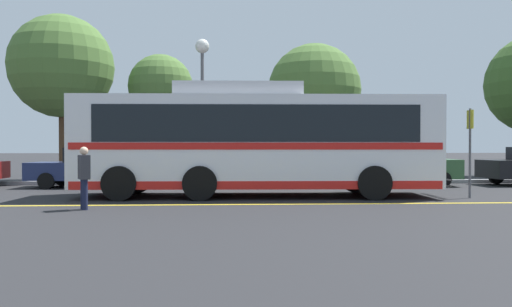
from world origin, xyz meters
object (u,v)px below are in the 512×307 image
(tree_0, at_px, (314,90))
(tree_3, at_px, (161,87))
(bus_stop_sign, at_px, (470,142))
(street_lamp, at_px, (202,70))
(parked_car_2, at_px, (259,167))
(parked_car_3, at_px, (401,166))
(parked_car_1, at_px, (93,168))
(tree_1, at_px, (62,67))
(transit_bus, at_px, (256,140))
(pedestrian_0, at_px, (84,174))

(tree_0, distance_m, tree_3, 7.44)
(bus_stop_sign, xyz_separation_m, street_lamp, (-8.36, 6.61, 3.09))
(parked_car_2, bearing_deg, tree_0, 153.58)
(parked_car_3, xyz_separation_m, street_lamp, (-7.99, 1.67, 4.00))
(parked_car_1, relative_size, tree_1, 0.61)
(parked_car_2, height_order, tree_0, tree_0)
(bus_stop_sign, bearing_deg, tree_3, -129.70)
(parked_car_2, height_order, tree_1, tree_1)
(transit_bus, xyz_separation_m, pedestrian_0, (-4.38, -3.07, -0.89))
(tree_3, bearing_deg, parked_car_2, -45.79)
(parked_car_3, bearing_deg, pedestrian_0, -52.67)
(bus_stop_sign, relative_size, tree_3, 0.46)
(tree_1, bearing_deg, street_lamp, -16.32)
(pedestrian_0, distance_m, street_lamp, 9.92)
(parked_car_2, distance_m, parked_car_3, 5.70)
(parked_car_1, bearing_deg, tree_1, 33.84)
(parked_car_1, distance_m, bus_stop_sign, 13.33)
(tree_3, bearing_deg, transit_bus, -63.98)
(transit_bus, relative_size, parked_car_3, 2.61)
(parked_car_2, relative_size, bus_stop_sign, 1.50)
(bus_stop_sign, distance_m, tree_1, 17.44)
(tree_1, bearing_deg, bus_stop_sign, -29.84)
(tree_0, relative_size, tree_1, 0.88)
(parked_car_3, xyz_separation_m, tree_3, (-10.10, 4.27, 3.59))
(parked_car_1, bearing_deg, transit_bus, -120.53)
(bus_stop_sign, height_order, tree_3, tree_3)
(parked_car_1, bearing_deg, pedestrian_0, -164.79)
(bus_stop_sign, bearing_deg, parked_car_1, -109.08)
(transit_bus, bearing_deg, tree_3, -152.34)
(street_lamp, relative_size, tree_1, 0.81)
(transit_bus, distance_m, street_lamp, 6.75)
(pedestrian_0, relative_size, tree_1, 0.21)
(parked_car_3, relative_size, bus_stop_sign, 1.61)
(tree_3, bearing_deg, parked_car_1, -113.63)
(bus_stop_sign, relative_size, tree_1, 0.36)
(transit_bus, height_order, tree_0, tree_0)
(parked_car_1, xyz_separation_m, tree_3, (1.97, 4.50, 3.62))
(transit_bus, bearing_deg, parked_car_2, 176.38)
(parked_car_2, relative_size, pedestrian_0, 2.62)
(parked_car_2, relative_size, tree_1, 0.54)
(tree_1, distance_m, tree_3, 4.48)
(parked_car_2, xyz_separation_m, parked_car_3, (5.69, 0.26, 0.02))
(street_lamp, height_order, tree_3, street_lamp)
(tree_0, xyz_separation_m, tree_3, (-7.42, -0.52, 0.05))
(pedestrian_0, bearing_deg, tree_1, -6.99)
(parked_car_3, distance_m, tree_3, 11.53)
(bus_stop_sign, distance_m, tree_0, 10.53)
(street_lamp, bearing_deg, parked_car_2, -40.00)
(tree_3, bearing_deg, tree_1, -170.79)
(tree_3, bearing_deg, bus_stop_sign, -41.34)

